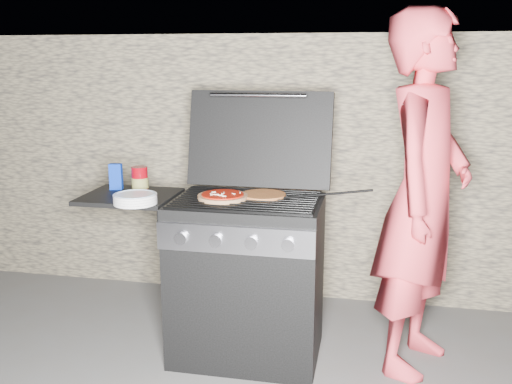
% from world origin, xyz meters
% --- Properties ---
extents(ground, '(50.00, 50.00, 0.00)m').
position_xyz_m(ground, '(0.00, 0.00, 0.00)').
color(ground, '#545454').
extents(stone_wall, '(8.00, 0.35, 1.80)m').
position_xyz_m(stone_wall, '(0.00, 1.05, 0.90)').
color(stone_wall, gray).
rests_on(stone_wall, ground).
extents(gas_grill, '(1.34, 0.79, 0.91)m').
position_xyz_m(gas_grill, '(-0.25, 0.00, 0.46)').
color(gas_grill, black).
rests_on(gas_grill, ground).
extents(pizza_topped, '(0.31, 0.31, 0.03)m').
position_xyz_m(pizza_topped, '(-0.13, -0.02, 0.93)').
color(pizza_topped, tan).
rests_on(pizza_topped, gas_grill).
extents(pizza_plain, '(0.29, 0.29, 0.01)m').
position_xyz_m(pizza_plain, '(0.08, 0.08, 0.92)').
color(pizza_plain, '#CA8A43').
rests_on(pizza_plain, gas_grill).
extents(sauce_jar, '(0.11, 0.11, 0.14)m').
position_xyz_m(sauce_jar, '(-0.64, 0.08, 0.97)').
color(sauce_jar, maroon).
rests_on(sauce_jar, gas_grill).
extents(blue_carton, '(0.08, 0.05, 0.15)m').
position_xyz_m(blue_carton, '(-0.80, 0.10, 0.98)').
color(blue_carton, '#06289C').
rests_on(blue_carton, gas_grill).
extents(plate_stack, '(0.27, 0.27, 0.05)m').
position_xyz_m(plate_stack, '(-0.55, -0.19, 0.93)').
color(plate_stack, silver).
rests_on(plate_stack, gas_grill).
extents(person, '(0.67, 0.81, 1.90)m').
position_xyz_m(person, '(0.92, 0.10, 0.95)').
color(person, '#DC3945').
rests_on(person, ground).
extents(tongs, '(0.47, 0.10, 0.10)m').
position_xyz_m(tongs, '(0.43, 0.00, 0.96)').
color(tongs, black).
rests_on(tongs, gas_grill).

